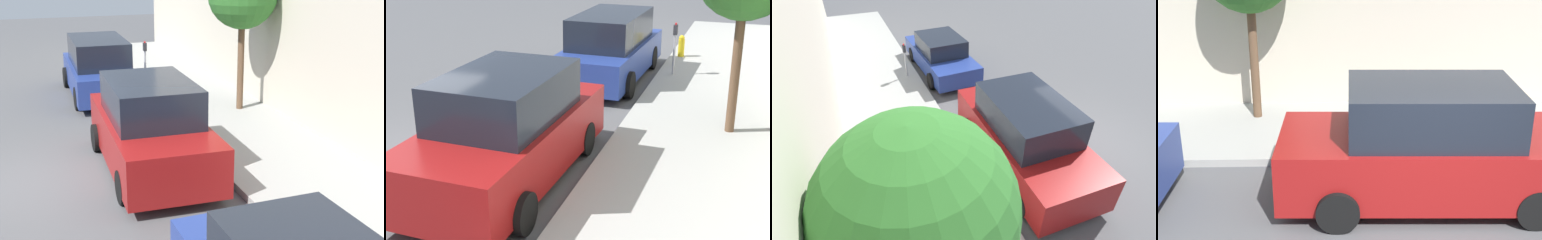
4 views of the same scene
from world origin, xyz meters
TOP-DOWN VIEW (x-y plane):
  - ground_plane at (0.00, 0.00)m, footprint 60.00×60.00m
  - sidewalk at (5.09, 0.00)m, footprint 3.17×32.00m
  - parked_sedan_nearest at (2.40, -6.30)m, footprint 1.92×4.55m
  - parked_suv_second at (2.22, -0.07)m, footprint 2.10×4.86m
  - parking_meter_near at (3.95, -6.05)m, footprint 0.11×0.15m
  - street_tree at (5.77, 3.19)m, footprint 1.95×1.95m

SIDE VIEW (x-z plane):
  - ground_plane at x=0.00m, z-range 0.00..0.00m
  - sidewalk at x=5.09m, z-range 0.00..0.15m
  - parked_sedan_nearest at x=2.40m, z-range -0.05..1.49m
  - parked_suv_second at x=2.22m, z-range -0.06..1.92m
  - parking_meter_near at x=3.95m, z-range 0.31..1.67m
  - street_tree at x=5.77m, z-range 1.29..5.56m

